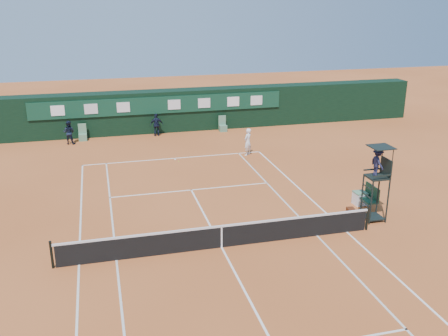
# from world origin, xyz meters

# --- Properties ---
(ground) EXTENTS (90.00, 90.00, 0.00)m
(ground) POSITION_xyz_m (0.00, 0.00, 0.00)
(ground) COLOR #C9642F
(ground) RESTS_ON ground
(court_lines) EXTENTS (11.05, 23.85, 0.01)m
(court_lines) POSITION_xyz_m (0.00, 0.00, 0.01)
(court_lines) COLOR white
(court_lines) RESTS_ON ground
(tennis_net) EXTENTS (12.90, 0.10, 1.10)m
(tennis_net) POSITION_xyz_m (0.00, 0.00, 0.51)
(tennis_net) COLOR black
(tennis_net) RESTS_ON ground
(back_wall) EXTENTS (40.00, 1.65, 3.00)m
(back_wall) POSITION_xyz_m (0.00, 18.74, 1.51)
(back_wall) COLOR black
(back_wall) RESTS_ON ground
(linesman_chair_left) EXTENTS (0.55, 0.50, 1.15)m
(linesman_chair_left) POSITION_xyz_m (-5.50, 17.48, 0.32)
(linesman_chair_left) COLOR #598965
(linesman_chair_left) RESTS_ON ground
(linesman_chair_right) EXTENTS (0.55, 0.50, 1.15)m
(linesman_chair_right) POSITION_xyz_m (4.50, 17.48, 0.32)
(linesman_chair_right) COLOR #558264
(linesman_chair_right) RESTS_ON ground
(umpire_chair) EXTENTS (0.96, 0.95, 3.42)m
(umpire_chair) POSITION_xyz_m (7.17, 0.83, 2.46)
(umpire_chair) COLOR black
(umpire_chair) RESTS_ON ground
(player_bench) EXTENTS (0.56, 1.20, 1.10)m
(player_bench) POSITION_xyz_m (7.70, 2.12, 0.60)
(player_bench) COLOR #1A422C
(player_bench) RESTS_ON ground
(tennis_bag) EXTENTS (0.41, 0.76, 0.27)m
(tennis_bag) POSITION_xyz_m (6.53, 1.51, 0.14)
(tennis_bag) COLOR black
(tennis_bag) RESTS_ON ground
(cooler) EXTENTS (0.57, 0.57, 0.65)m
(cooler) POSITION_xyz_m (7.47, 2.55, 0.33)
(cooler) COLOR white
(cooler) RESTS_ON ground
(tennis_ball) EXTENTS (0.06, 0.06, 0.06)m
(tennis_ball) POSITION_xyz_m (0.14, 11.14, 0.03)
(tennis_ball) COLOR #B6D631
(tennis_ball) RESTS_ON ground
(player) EXTENTS (0.74, 0.72, 1.72)m
(player) POSITION_xyz_m (4.56, 11.41, 0.86)
(player) COLOR white
(player) RESTS_ON ground
(ball_kid_left) EXTENTS (0.93, 0.82, 1.60)m
(ball_kid_left) POSITION_xyz_m (-6.35, 16.81, 0.80)
(ball_kid_left) COLOR black
(ball_kid_left) RESTS_ON ground
(ball_kid_right) EXTENTS (0.95, 0.40, 1.61)m
(ball_kid_right) POSITION_xyz_m (-0.38, 17.42, 0.81)
(ball_kid_right) COLOR black
(ball_kid_right) RESTS_ON ground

